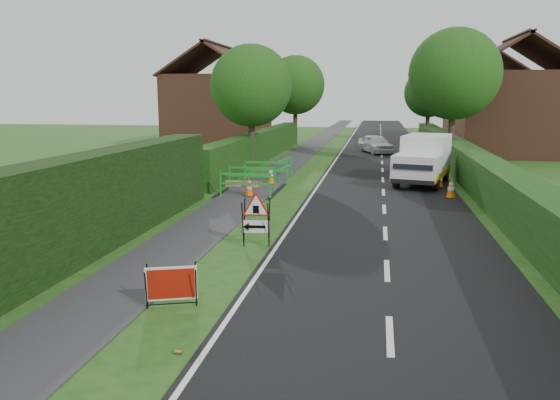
{
  "coord_description": "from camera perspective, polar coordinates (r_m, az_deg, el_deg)",
  "views": [
    {
      "loc": [
        2.19,
        -11.19,
        3.94
      ],
      "look_at": [
        -0.36,
        3.07,
        1.18
      ],
      "focal_mm": 35.0,
      "sensor_mm": 36.0,
      "label": 1
    }
  ],
  "objects": [
    {
      "name": "ground",
      "position": [
        12.07,
        -0.9,
        -8.26
      ],
      "size": [
        120.0,
        120.0,
        0.0
      ],
      "primitive_type": "plane",
      "color": "#1E4D16",
      "rests_on": "ground"
    },
    {
      "name": "hedge_east",
      "position": [
        27.81,
        18.95,
        2.07
      ],
      "size": [
        1.2,
        50.0,
        1.5
      ],
      "primitive_type": "cube",
      "color": "#14380F",
      "rests_on": "ground"
    },
    {
      "name": "traffic_cone_0",
      "position": [
        22.38,
        17.43,
        1.18
      ],
      "size": [
        0.38,
        0.38,
        0.79
      ],
      "color": "black",
      "rests_on": "ground"
    },
    {
      "name": "red_rect_sign",
      "position": [
        10.56,
        -11.29,
        -8.65
      ],
      "size": [
        1.08,
        0.86,
        0.81
      ],
      "rotation": [
        0.0,
        0.0,
        0.34
      ],
      "color": "black",
      "rests_on": "ground"
    },
    {
      "name": "triangle_sign",
      "position": [
        14.34,
        -2.68,
        -1.6
      ],
      "size": [
        0.94,
        0.94,
        1.24
      ],
      "rotation": [
        0.0,
        0.0,
        0.12
      ],
      "color": "black",
      "rests_on": "ground"
    },
    {
      "name": "hatchback_car",
      "position": [
        39.07,
        9.97,
        5.81
      ],
      "size": [
        2.86,
        4.11,
        1.3
      ],
      "primitive_type": "imported",
      "rotation": [
        0.0,
        0.0,
        0.39
      ],
      "color": "white",
      "rests_on": "ground"
    },
    {
      "name": "footpath",
      "position": [
        46.65,
        3.73,
        5.94
      ],
      "size": [
        2.0,
        90.0,
        0.02
      ],
      "primitive_type": "cube",
      "color": "#2D2D30",
      "rests_on": "ground"
    },
    {
      "name": "house_east_b",
      "position": [
        54.1,
        20.85,
        9.0
      ],
      "size": [
        7.5,
        7.4,
        7.88
      ],
      "color": "brown",
      "rests_on": "ground"
    },
    {
      "name": "litter_can",
      "position": [
        8.95,
        -10.58,
        -15.54
      ],
      "size": [
        0.12,
        0.07,
        0.07
      ],
      "primitive_type": "cylinder",
      "rotation": [
        0.0,
        1.57,
        0.0
      ],
      "color": "#BF7F4C",
      "rests_on": "ground"
    },
    {
      "name": "hedge_west_near",
      "position": [
        13.88,
        -21.75,
        -6.49
      ],
      "size": [
        1.1,
        18.0,
        2.5
      ],
      "primitive_type": "cube",
      "color": "black",
      "rests_on": "ground"
    },
    {
      "name": "works_van",
      "position": [
        25.63,
        14.78,
        4.21
      ],
      "size": [
        2.96,
        5.09,
        2.19
      ],
      "rotation": [
        0.0,
        0.0,
        -0.24
      ],
      "color": "silver",
      "rests_on": "ground"
    },
    {
      "name": "ped_barrier_0",
      "position": [
        21.55,
        -3.64,
        1.94
      ],
      "size": [
        2.08,
        0.47,
        1.0
      ],
      "rotation": [
        0.0,
        0.0,
        0.06
      ],
      "color": "green",
      "rests_on": "ground"
    },
    {
      "name": "ped_barrier_2",
      "position": [
        25.36,
        -1.45,
        3.3
      ],
      "size": [
        2.06,
        0.37,
        1.0
      ],
      "rotation": [
        0.0,
        0.0,
        0.01
      ],
      "color": "green",
      "rests_on": "ground"
    },
    {
      "name": "hedge_west_far",
      "position": [
        34.19,
        -2.08,
        4.18
      ],
      "size": [
        1.0,
        24.0,
        1.8
      ],
      "primitive_type": "cube",
      "color": "#14380F",
      "rests_on": "ground"
    },
    {
      "name": "house_east_a",
      "position": [
        40.19,
        23.06,
        8.46
      ],
      "size": [
        7.5,
        7.4,
        7.88
      ],
      "color": "brown",
      "rests_on": "ground"
    },
    {
      "name": "ped_barrier_3",
      "position": [
        26.42,
        0.51,
        3.6
      ],
      "size": [
        0.64,
        2.09,
        1.0
      ],
      "rotation": [
        0.0,
        0.0,
        1.43
      ],
      "color": "green",
      "rests_on": "ground"
    },
    {
      "name": "tree_nw",
      "position": [
        29.98,
        -3.02,
        11.82
      ],
      "size": [
        4.4,
        4.4,
        6.7
      ],
      "color": "#2D2116",
      "rests_on": "ground"
    },
    {
      "name": "redwhite_plank",
      "position": [
        22.19,
        -3.84,
        0.55
      ],
      "size": [
        1.5,
        0.07,
        0.25
      ],
      "primitive_type": "cube",
      "rotation": [
        0.0,
        0.0,
        -0.02
      ],
      "color": "red",
      "rests_on": "ground"
    },
    {
      "name": "traffic_cone_2",
      "position": [
        27.61,
        15.28,
        3.03
      ],
      "size": [
        0.38,
        0.38,
        0.79
      ],
      "color": "black",
      "rests_on": "ground"
    },
    {
      "name": "tree_fw",
      "position": [
        45.71,
        1.63,
        11.91
      ],
      "size": [
        4.8,
        4.8,
        7.24
      ],
      "color": "#2D2116",
      "rests_on": "ground"
    },
    {
      "name": "house_west",
      "position": [
        42.97,
        -6.43,
        9.34
      ],
      "size": [
        7.5,
        7.4,
        7.88
      ],
      "color": "brown",
      "rests_on": "ground"
    },
    {
      "name": "traffic_cone_3",
      "position": [
        21.77,
        -3.25,
        1.4
      ],
      "size": [
        0.38,
        0.38,
        0.79
      ],
      "color": "black",
      "rests_on": "ground"
    },
    {
      "name": "ped_barrier_1",
      "position": [
        23.46,
        -2.96,
        2.67
      ],
      "size": [
        2.07,
        0.42,
        1.0
      ],
      "rotation": [
        0.0,
        0.0,
        -0.03
      ],
      "color": "green",
      "rests_on": "ground"
    },
    {
      "name": "traffic_cone_1",
      "position": [
        24.86,
        16.36,
        2.15
      ],
      "size": [
        0.38,
        0.38,
        0.79
      ],
      "color": "black",
      "rests_on": "ground"
    },
    {
      "name": "tree_fe",
      "position": [
        49.37,
        15.3,
        10.76
      ],
      "size": [
        4.2,
        4.2,
        6.33
      ],
      "color": "#2D2116",
      "rests_on": "ground"
    },
    {
      "name": "traffic_cone_4",
      "position": [
        24.72,
        -0.99,
        2.55
      ],
      "size": [
        0.38,
        0.38,
        0.79
      ],
      "color": "black",
      "rests_on": "ground"
    },
    {
      "name": "tree_ne",
      "position": [
        33.48,
        17.78,
        12.41
      ],
      "size": [
        5.2,
        5.2,
        7.79
      ],
      "color": "#2D2116",
      "rests_on": "ground"
    },
    {
      "name": "road_surface",
      "position": [
        46.36,
        10.53,
        5.75
      ],
      "size": [
        6.0,
        90.0,
        0.02
      ],
      "primitive_type": "cube",
      "color": "black",
      "rests_on": "ground"
    }
  ]
}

